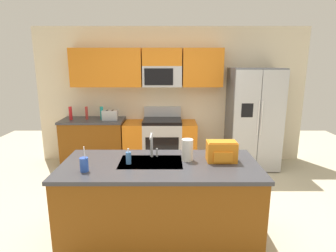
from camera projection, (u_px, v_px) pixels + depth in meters
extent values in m
plane|color=beige|center=(171.00, 213.00, 3.73)|extent=(9.00, 9.00, 0.00)
cube|color=beige|center=(170.00, 96.00, 5.52)|extent=(5.20, 0.10, 2.60)
cube|color=orange|center=(89.00, 68.00, 5.19)|extent=(0.70, 0.32, 0.70)
cube|color=orange|center=(124.00, 68.00, 5.19)|extent=(0.60, 0.32, 0.70)
cube|color=orange|center=(201.00, 68.00, 5.20)|extent=(0.74, 0.32, 0.70)
cube|color=#B7BABF|center=(161.00, 76.00, 5.23)|extent=(0.72, 0.32, 0.38)
cube|color=black|center=(158.00, 77.00, 5.07)|extent=(0.52, 0.01, 0.30)
cube|color=orange|center=(161.00, 57.00, 5.15)|extent=(0.72, 0.32, 0.32)
cube|color=brown|center=(93.00, 143.00, 5.38)|extent=(1.14, 0.60, 0.86)
cube|color=#38383D|center=(92.00, 120.00, 5.27)|extent=(1.17, 0.63, 0.04)
cube|color=#B7BABF|center=(161.00, 144.00, 5.38)|extent=(0.72, 0.60, 0.84)
cube|color=black|center=(161.00, 147.00, 5.08)|extent=(0.60, 0.01, 0.36)
cube|color=black|center=(161.00, 121.00, 5.28)|extent=(0.72, 0.60, 0.06)
cube|color=#B7BABF|center=(162.00, 112.00, 5.51)|extent=(0.72, 0.06, 0.20)
cube|color=orange|center=(133.00, 144.00, 5.38)|extent=(0.36, 0.60, 0.84)
cube|color=orange|center=(187.00, 144.00, 5.38)|extent=(0.28, 0.60, 0.84)
cube|color=#4C4F54|center=(252.00, 118.00, 5.22)|extent=(0.90, 0.70, 1.85)
cube|color=#B7BABF|center=(245.00, 123.00, 4.86)|extent=(0.44, 0.04, 1.81)
cube|color=#B7BABF|center=(271.00, 123.00, 4.86)|extent=(0.44, 0.04, 1.81)
cylinder|color=silver|center=(257.00, 118.00, 4.81)|extent=(0.02, 0.02, 0.60)
cylinder|color=silver|center=(261.00, 118.00, 4.81)|extent=(0.02, 0.02, 0.60)
cube|color=black|center=(246.00, 110.00, 4.79)|extent=(0.20, 0.00, 0.24)
cube|color=brown|center=(159.00, 203.00, 3.11)|extent=(2.08, 0.91, 0.86)
cube|color=#38383D|center=(159.00, 165.00, 3.01)|extent=(2.12, 0.95, 0.04)
cube|color=#B7BABF|center=(150.00, 163.00, 3.06)|extent=(0.68, 0.44, 0.03)
cube|color=#B7BABF|center=(109.00, 115.00, 5.20)|extent=(0.28, 0.16, 0.18)
cube|color=black|center=(106.00, 110.00, 5.18)|extent=(0.03, 0.11, 0.01)
cube|color=black|center=(112.00, 110.00, 5.18)|extent=(0.03, 0.11, 0.01)
cylinder|color=#B2332D|center=(86.00, 113.00, 5.24)|extent=(0.05, 0.05, 0.24)
cylinder|color=red|center=(69.00, 113.00, 5.20)|extent=(0.06, 0.06, 0.25)
cylinder|color=teal|center=(101.00, 113.00, 5.23)|extent=(0.06, 0.06, 0.24)
cylinder|color=#B7BABF|center=(151.00, 145.00, 3.19)|extent=(0.03, 0.03, 0.28)
cylinder|color=#B7BABF|center=(150.00, 136.00, 3.06)|extent=(0.02, 0.20, 0.02)
cylinder|color=#B7BABF|center=(156.00, 153.00, 3.21)|extent=(0.02, 0.02, 0.10)
cylinder|color=blue|center=(83.00, 165.00, 2.78)|extent=(0.08, 0.08, 0.14)
cylinder|color=white|center=(83.00, 153.00, 2.75)|extent=(0.01, 0.03, 0.14)
cylinder|color=#4C8CD8|center=(128.00, 158.00, 2.98)|extent=(0.06, 0.06, 0.13)
cylinder|color=white|center=(127.00, 150.00, 2.96)|extent=(0.02, 0.02, 0.04)
cylinder|color=white|center=(186.00, 150.00, 3.08)|extent=(0.12, 0.12, 0.24)
cube|color=orange|center=(220.00, 151.00, 3.06)|extent=(0.32, 0.20, 0.22)
cube|color=#C7701A|center=(221.00, 143.00, 3.02)|extent=(0.30, 0.14, 0.03)
cube|color=orange|center=(222.00, 157.00, 2.97)|extent=(0.20, 0.03, 0.11)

